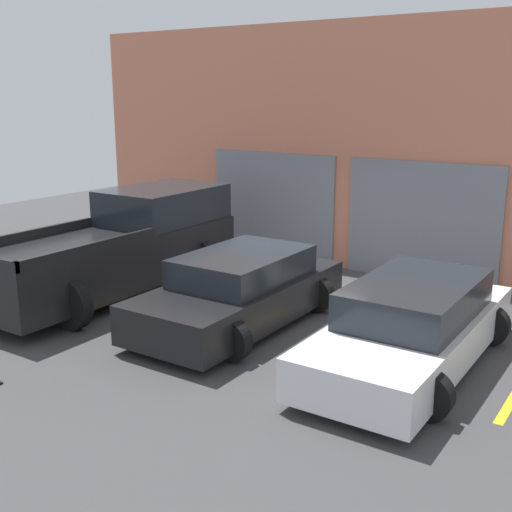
% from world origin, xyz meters
% --- Properties ---
extents(ground_plane, '(28.00, 28.00, 0.00)m').
position_xyz_m(ground_plane, '(0.00, 0.00, 0.00)').
color(ground_plane, '#3D3D3F').
extents(shophouse_building, '(14.29, 0.68, 5.34)m').
position_xyz_m(shophouse_building, '(-0.00, 3.29, 2.63)').
color(shophouse_building, '#D17A5B').
rests_on(shophouse_building, ground).
extents(pickup_truck, '(2.46, 5.57, 1.93)m').
position_xyz_m(pickup_truck, '(-3.01, -0.97, 0.90)').
color(pickup_truck, black).
rests_on(pickup_truck, ground).
extents(sedan_white, '(2.11, 4.62, 1.24)m').
position_xyz_m(sedan_white, '(3.01, -1.26, 0.58)').
color(sedan_white, white).
rests_on(sedan_white, ground).
extents(sedan_side, '(2.17, 4.25, 1.25)m').
position_xyz_m(sedan_side, '(0.00, -1.27, 0.59)').
color(sedan_side, black).
rests_on(sedan_side, ground).
extents(parking_stripe_far_left, '(0.12, 2.20, 0.01)m').
position_xyz_m(parking_stripe_far_left, '(-4.51, -1.29, 0.00)').
color(parking_stripe_far_left, gold).
rests_on(parking_stripe_far_left, ground).
extents(parking_stripe_left, '(0.12, 2.20, 0.01)m').
position_xyz_m(parking_stripe_left, '(-1.50, -1.29, 0.00)').
color(parking_stripe_left, gold).
rests_on(parking_stripe_left, ground).
extents(parking_stripe_centre, '(0.12, 2.20, 0.01)m').
position_xyz_m(parking_stripe_centre, '(1.50, -1.29, 0.00)').
color(parking_stripe_centre, gold).
rests_on(parking_stripe_centre, ground).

